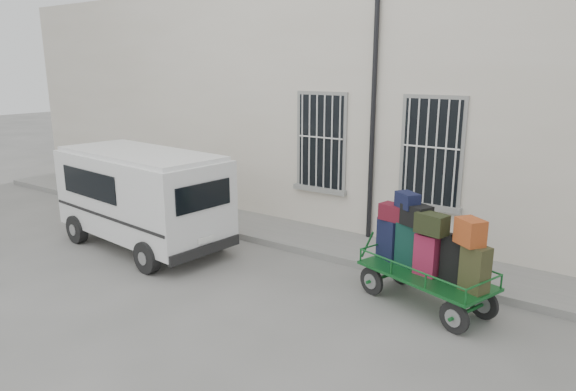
# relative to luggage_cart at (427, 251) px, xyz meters

# --- Properties ---
(ground) EXTENTS (80.00, 80.00, 0.00)m
(ground) POSITION_rel_luggage_cart_xyz_m (-3.19, -0.55, -0.97)
(ground) COLOR #63635F
(ground) RESTS_ON ground
(building) EXTENTS (24.00, 5.15, 6.00)m
(building) POSITION_rel_luggage_cart_xyz_m (-3.19, 4.95, 2.03)
(building) COLOR beige
(building) RESTS_ON ground
(sidewalk) EXTENTS (24.00, 1.70, 0.15)m
(sidewalk) POSITION_rel_luggage_cart_xyz_m (-3.19, 1.65, -0.90)
(sidewalk) COLOR gray
(sidewalk) RESTS_ON ground
(luggage_cart) EXTENTS (2.69, 1.67, 1.89)m
(luggage_cart) POSITION_rel_luggage_cart_xyz_m (0.00, 0.00, 0.00)
(luggage_cart) COLOR black
(luggage_cart) RESTS_ON ground
(van) EXTENTS (4.51, 2.32, 2.19)m
(van) POSITION_rel_luggage_cart_xyz_m (-6.31, -0.77, 0.28)
(van) COLOR white
(van) RESTS_ON ground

